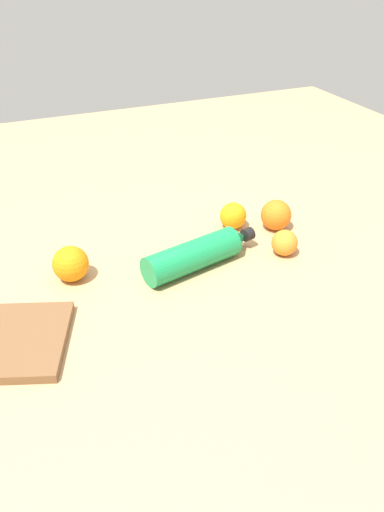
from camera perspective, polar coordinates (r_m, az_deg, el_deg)
name	(u,v)px	position (r m, az deg, el deg)	size (l,w,h in m)	color
ground_plane	(175,261)	(1.18, -1.85, -0.52)	(2.40, 2.40, 0.00)	tan
water_bottle	(200,253)	(1.14, 0.86, 0.34)	(0.13, 0.29, 0.07)	#198C4C
orange_0	(71,264)	(1.13, -13.35, -0.85)	(0.08, 0.08, 0.08)	orange
orange_1	(276,215)	(1.31, 9.33, 4.53)	(0.08, 0.08, 0.08)	orange
orange_2	(285,243)	(1.21, 10.26, 1.46)	(0.06, 0.06, 0.06)	orange
orange_3	(233,216)	(1.30, 4.59, 4.49)	(0.07, 0.07, 0.07)	orange
cutting_board	(13,341)	(1.00, -19.30, -8.88)	(0.20, 0.19, 0.02)	brown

